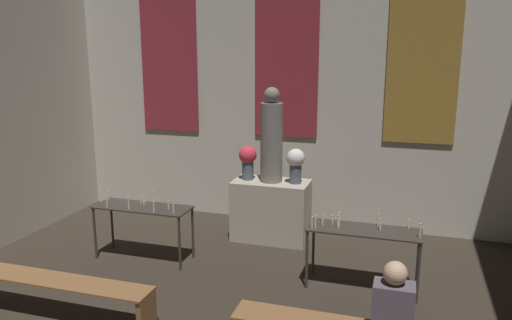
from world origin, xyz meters
name	(u,v)px	position (x,y,z in m)	size (l,w,h in m)	color
wall_back	(287,84)	(0.00, 10.03, 2.39)	(7.86, 0.16, 4.73)	beige
altar	(271,210)	(0.00, 9.06, 0.47)	(1.18, 0.63, 0.95)	#ADA38E
statue	(272,139)	(0.00, 9.06, 1.62)	(0.34, 0.34, 1.45)	slate
flower_vase_left	(248,160)	(-0.38, 9.06, 1.27)	(0.28, 0.28, 0.54)	#4C5666
flower_vase_right	(296,163)	(0.38, 9.06, 1.27)	(0.28, 0.28, 0.54)	#4C5666
candle_rack_left	(143,213)	(-1.54, 7.81, 0.69)	(1.39, 0.49, 0.98)	#332D28
candle_rack_right	(363,236)	(1.54, 7.81, 0.69)	(1.39, 0.49, 0.98)	#332D28
pew_back_left	(54,289)	(-1.66, 6.04, 0.36)	(2.35, 0.36, 0.48)	brown
person_seated	(393,302)	(1.96, 6.04, 0.78)	(0.36, 0.24, 0.68)	#564C56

